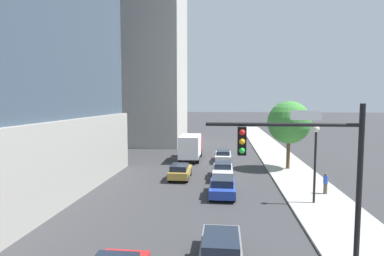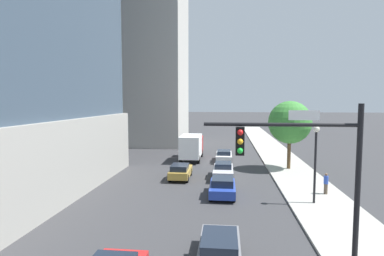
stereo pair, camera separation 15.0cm
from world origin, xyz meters
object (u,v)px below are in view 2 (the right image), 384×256
Objects in this scene: box_truck at (192,146)px; car_gray at (219,250)px; street_lamp at (316,152)px; car_gold at (180,171)px; car_blue at (222,187)px; street_tree at (290,122)px; pedestrian_blue_shirt at (326,183)px; car_silver at (223,170)px; construction_building at (145,38)px; car_white at (224,156)px; traffic_light_pole at (308,166)px.

car_gray is at bearing -80.97° from box_truck.
car_gold is (-10.31, 6.34, -2.98)m from street_lamp.
street_tree is at bearing 55.87° from car_blue.
car_silver is at bearing 148.80° from pedestrian_blue_shirt.
car_gold is (9.49, -24.41, -16.97)m from construction_building.
car_blue is at bearing -173.27° from pedestrian_blue_shirt.
car_white is at bearing -7.19° from box_truck.
car_gray is (-3.24, 1.50, -4.10)m from traffic_light_pole.
construction_building is 39.27m from pedestrian_blue_shirt.
car_gold is 0.87× the size of car_white.
construction_building reaches higher than car_silver.
box_truck is at bearing 114.24° from car_silver.
car_gray is 25.15m from box_truck.
traffic_light_pole is 12.99m from car_blue.
construction_building is at bearing 112.01° from traffic_light_pole.
street_lamp is 1.16× the size of car_white.
construction_building is 26.61m from car_white.
street_lamp is at bearing -92.17° from street_tree.
street_lamp is 1.32× the size of car_blue.
street_tree is at bearing 80.78° from traffic_light_pole.
car_silver is (3.94, 0.71, -0.00)m from car_gold.
car_gray is (-0.00, -10.39, 0.02)m from car_blue.
car_gray is 1.03× the size of car_silver.
traffic_light_pole is 1.71× the size of car_blue.
construction_building is 25.57× the size of pedestrian_blue_shirt.
car_blue is 5.67m from car_silver.
traffic_light_pole is (16.68, -41.26, -12.86)m from construction_building.
street_lamp reaches higher than car_white.
car_blue is (-6.80, -10.04, -4.28)m from street_tree.
pedestrian_blue_shirt reaches higher than car_blue.
street_tree is 1.73× the size of car_blue.
construction_building is at bearing 108.67° from car_gray.
car_blue is 0.61× the size of box_truck.
car_white is (3.94, 8.97, -0.03)m from car_gold.
traffic_light_pole is 11.02m from street_lamp.
street_tree is 8.94m from car_white.
pedestrian_blue_shirt reaches higher than car_gold.
pedestrian_blue_shirt is (1.04, -9.11, -4.03)m from street_tree.
pedestrian_blue_shirt is (11.78, -4.03, 0.23)m from car_gold.
car_gray is 13.76m from pedestrian_blue_shirt.
pedestrian_blue_shirt reaches higher than car_gray.
street_lamp is 3.34× the size of pedestrian_blue_shirt.
street_tree is at bearing -22.23° from box_truck.
street_lamp reaches higher than car_gold.
box_truck is (-3.94, 14.43, 1.04)m from car_blue.
car_blue is (-3.24, 11.89, -4.12)m from traffic_light_pole.
car_silver is at bearing 100.47° from traffic_light_pole.
street_lamp is at bearing -56.89° from box_truck.
street_tree reaches higher than car_silver.
construction_building is at bearing 114.58° from car_blue.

